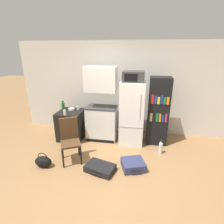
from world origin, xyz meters
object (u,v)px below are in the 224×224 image
object	(u,v)px
bowl	(71,109)
water_bottle_front	(161,148)
bottle_green_tall	(63,106)
chair	(70,137)
suitcase_large_flat	(133,165)
side_table	(71,125)
bottle_clear_short	(65,112)
bookshelf	(158,112)
refrigerator	(132,113)
microwave	(133,76)
suitcase_small_flat	(100,168)
bottle_milk_white	(78,108)
kitchen_hutch	(101,108)
handbag	(43,162)

from	to	relation	value
bowl	water_bottle_front	size ratio (longest dim) A/B	0.47
bottle_green_tall	chair	bearing A→B (deg)	-60.16
bottle_green_tall	chair	xyz separation A→B (m)	(0.61, -1.06, -0.32)
water_bottle_front	suitcase_large_flat	bearing A→B (deg)	-131.82
side_table	suitcase_large_flat	world-z (taller)	side_table
chair	suitcase_large_flat	distance (m)	1.47
bottle_green_tall	bottle_clear_short	xyz separation A→B (m)	(0.22, -0.39, -0.03)
bookshelf	bowl	size ratio (longest dim) A/B	10.49
side_table	chair	xyz separation A→B (m)	(0.37, -0.96, 0.17)
refrigerator	bowl	bearing A→B (deg)	177.89
microwave	suitcase_large_flat	bearing A→B (deg)	-83.59
suitcase_small_flat	water_bottle_front	world-z (taller)	water_bottle_front
bottle_milk_white	suitcase_small_flat	size ratio (longest dim) A/B	0.23
bottle_milk_white	water_bottle_front	world-z (taller)	bottle_milk_white
bowl	water_bottle_front	xyz separation A→B (m)	(2.37, -0.51, -0.65)
side_table	bottle_green_tall	xyz separation A→B (m)	(-0.24, 0.11, 0.49)
water_bottle_front	suitcase_small_flat	bearing A→B (deg)	-145.19
bowl	suitcase_small_flat	bearing A→B (deg)	-50.95
bottle_clear_short	water_bottle_front	bearing A→B (deg)	-2.67
kitchen_hutch	refrigerator	xyz separation A→B (m)	(0.80, -0.05, -0.08)
bookshelf	suitcase_small_flat	world-z (taller)	bookshelf
suitcase_small_flat	water_bottle_front	bearing A→B (deg)	50.80
microwave	suitcase_large_flat	size ratio (longest dim) A/B	0.92
side_table	refrigerator	world-z (taller)	refrigerator
bowl	bottle_green_tall	bearing A→B (deg)	-177.62
kitchen_hutch	refrigerator	distance (m)	0.81
chair	suitcase_small_flat	distance (m)	0.93
microwave	chair	size ratio (longest dim) A/B	0.53
kitchen_hutch	suitcase_large_flat	bearing A→B (deg)	-51.45
microwave	bowl	bearing A→B (deg)	177.84
microwave	bottle_milk_white	distance (m)	1.72
refrigerator	handbag	bearing A→B (deg)	-141.16
microwave	bottle_clear_short	xyz separation A→B (m)	(-1.65, -0.33, -0.88)
handbag	suitcase_small_flat	bearing A→B (deg)	3.43
bottle_green_tall	suitcase_large_flat	xyz separation A→B (m)	(1.99, -1.17, -0.79)
handbag	side_table	bearing A→B (deg)	85.99
bottle_green_tall	suitcase_small_flat	world-z (taller)	bottle_green_tall
suitcase_large_flat	kitchen_hutch	bearing A→B (deg)	109.07
refrigerator	chair	xyz separation A→B (m)	(-1.26, -1.01, -0.24)
refrigerator	handbag	world-z (taller)	refrigerator
bookshelf	suitcase_large_flat	bearing A→B (deg)	-113.42
side_table	bowl	xyz separation A→B (m)	(-0.01, 0.12, 0.41)
bottle_green_tall	chair	distance (m)	1.27
refrigerator	bottle_clear_short	xyz separation A→B (m)	(-1.65, -0.34, 0.05)
side_table	bookshelf	world-z (taller)	bookshelf
bottle_green_tall	bookshelf	bearing A→B (deg)	0.83
suitcase_large_flat	suitcase_small_flat	size ratio (longest dim) A/B	0.85
kitchen_hutch	water_bottle_front	bearing A→B (deg)	-17.90
chair	bowl	bearing A→B (deg)	82.42
bookshelf	bottle_milk_white	world-z (taller)	bookshelf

